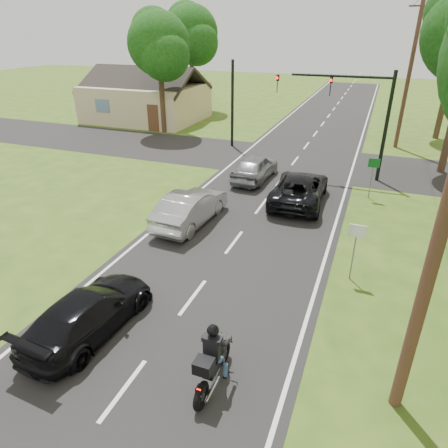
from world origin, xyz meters
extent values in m
plane|color=#325117|center=(0.00, 0.00, 0.00)|extent=(140.00, 140.00, 0.00)
cube|color=black|center=(0.00, 10.00, 0.01)|extent=(8.00, 100.00, 0.01)
cube|color=black|center=(0.00, 16.00, 0.01)|extent=(60.00, 7.00, 0.01)
torus|color=black|center=(1.98, -2.27, 0.32)|extent=(0.14, 0.64, 0.64)
torus|color=black|center=(1.97, -3.73, 0.32)|extent=(0.16, 0.70, 0.70)
cube|color=black|center=(1.97, -2.90, 0.61)|extent=(0.28, 0.93, 0.29)
sphere|color=black|center=(1.97, -2.66, 0.79)|extent=(0.33, 0.33, 0.33)
cube|color=black|center=(1.97, -3.24, 0.79)|extent=(0.33, 0.54, 0.10)
cube|color=#FF0C07|center=(1.96, -3.84, 0.63)|extent=(0.10, 0.03, 0.05)
cylinder|color=silver|center=(2.12, -3.44, 0.30)|extent=(0.09, 0.78, 0.09)
cylinder|color=black|center=(1.97, -2.47, 0.96)|extent=(0.60, 0.04, 0.03)
cube|color=black|center=(1.97, -3.53, 1.08)|extent=(0.43, 0.39, 0.31)
cube|color=black|center=(1.97, -3.05, 1.21)|extent=(0.39, 0.22, 0.58)
sphere|color=black|center=(1.97, -2.98, 1.66)|extent=(0.29, 0.29, 0.29)
cylinder|color=navy|center=(1.76, -2.73, 0.23)|extent=(0.12, 0.12, 0.44)
cylinder|color=navy|center=(2.19, -2.73, 0.23)|extent=(0.12, 0.12, 0.44)
imported|color=black|center=(1.61, 9.19, 0.74)|extent=(2.63, 5.35, 1.46)
imported|color=#A9AAAE|center=(-2.43, 5.00, 0.77)|extent=(1.86, 4.67, 1.51)
imported|color=gray|center=(-1.45, 11.57, 0.75)|extent=(1.94, 4.42, 1.48)
imported|color=black|center=(-2.08, -2.50, 0.66)|extent=(2.09, 4.56, 1.29)
cylinder|color=black|center=(5.20, 14.00, 3.00)|extent=(0.20, 0.20, 6.00)
cylinder|color=black|center=(2.50, 14.00, 5.60)|extent=(5.40, 0.14, 0.14)
imported|color=black|center=(2.00, 14.00, 5.05)|extent=(0.16, 0.36, 1.00)
imported|color=black|center=(-1.00, 14.00, 5.05)|extent=(0.16, 0.36, 1.00)
sphere|color=#FF0C07|center=(2.00, 13.82, 5.38)|extent=(0.16, 0.16, 0.16)
sphere|color=#FF0C07|center=(-1.00, 13.82, 5.38)|extent=(0.16, 0.16, 0.16)
cylinder|color=black|center=(-5.20, 18.00, 3.00)|extent=(0.20, 0.20, 6.00)
cylinder|color=brown|center=(6.20, -2.00, 5.00)|extent=(0.28, 0.28, 10.00)
cylinder|color=brown|center=(6.20, 22.00, 5.00)|extent=(0.28, 0.28, 10.00)
cube|color=brown|center=(6.20, 22.00, 9.20)|extent=(1.60, 0.10, 0.10)
cylinder|color=slate|center=(4.70, 3.00, 1.00)|extent=(0.05, 0.05, 2.00)
cube|color=silver|center=(4.70, 2.97, 1.90)|extent=(0.55, 0.04, 0.45)
cylinder|color=slate|center=(4.90, 11.00, 1.00)|extent=(0.05, 0.05, 2.00)
cube|color=#0C591E|center=(4.90, 10.97, 1.90)|extent=(0.55, 0.04, 0.45)
cylinder|color=#332316|center=(9.20, 26.00, 3.22)|extent=(0.44, 0.44, 6.44)
cylinder|color=#332316|center=(-12.00, 20.00, 3.08)|extent=(0.44, 0.44, 6.16)
sphere|color=black|center=(-12.00, 20.00, 6.82)|extent=(4.80, 4.80, 4.80)
sphere|color=black|center=(-11.20, 19.36, 6.05)|extent=(3.84, 3.84, 3.84)
cylinder|color=#332316|center=(-14.00, 30.00, 3.36)|extent=(0.44, 0.44, 6.72)
sphere|color=black|center=(-14.00, 30.00, 7.44)|extent=(5.40, 5.40, 5.40)
sphere|color=black|center=(-13.10, 29.28, 6.60)|extent=(4.32, 4.32, 4.32)
cube|color=tan|center=(-16.00, 24.00, 1.60)|extent=(10.00, 8.00, 3.20)
cube|color=black|center=(-16.00, 22.00, 3.70)|extent=(10.20, 4.00, 2.29)
cube|color=black|center=(-16.00, 26.00, 3.70)|extent=(10.20, 4.00, 2.29)
camera|label=1|loc=(4.80, -9.60, 7.98)|focal=32.00mm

